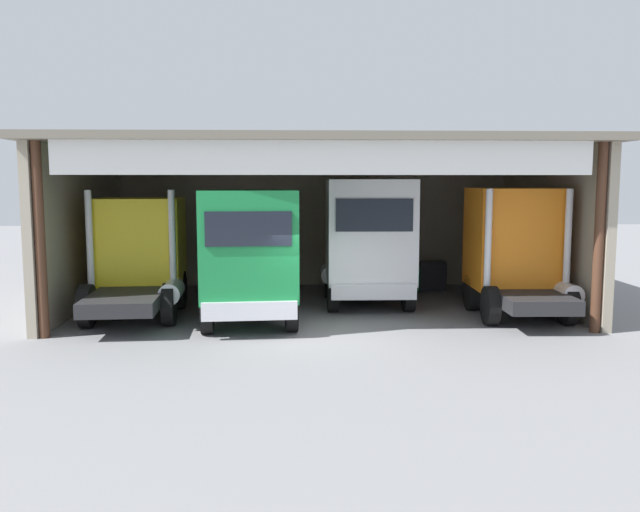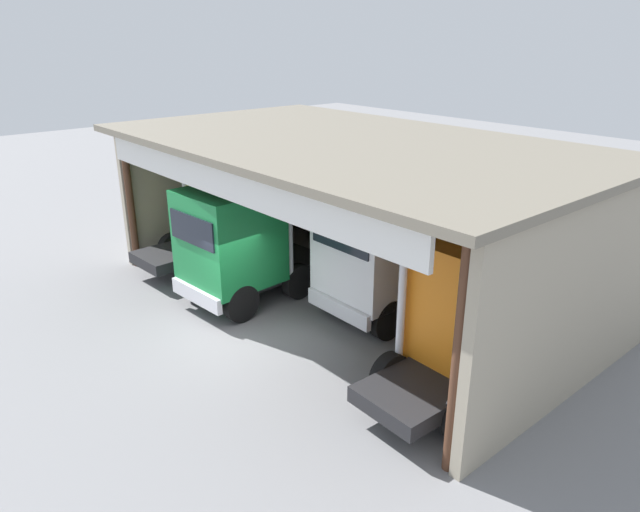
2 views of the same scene
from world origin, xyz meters
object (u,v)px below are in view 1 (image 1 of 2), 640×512
Objects in this scene: truck_white_center_left_bay at (368,240)px; oil_drum at (415,278)px; truck_orange_center_bay at (516,249)px; truck_yellow_right_bay at (139,254)px; tool_cart at (432,276)px; truck_green_yard_outside at (248,255)px.

oil_drum is (2.00, 3.00, -1.58)m from truck_white_center_left_bay.
truck_orange_center_bay is 4.95m from oil_drum.
truck_yellow_right_bay reaches higher than oil_drum.
truck_orange_center_bay is at bearing 162.94° from truck_white_center_left_bay.
truck_yellow_right_bay is 6.62m from truck_white_center_left_bay.
oil_drum is at bearing -123.00° from truck_white_center_left_bay.
tool_cart is at bearing -9.61° from oil_drum.
truck_green_yard_outside is 8.10m from tool_cart.
truck_yellow_right_bay is at bearing -155.98° from oil_drum.
truck_green_yard_outside reaches higher than oil_drum.
tool_cart is (9.13, 3.72, -1.21)m from truck_yellow_right_bay.
truck_white_center_left_bay is 5.38× the size of oil_drum.
oil_drum is 0.57m from tool_cart.
truck_white_center_left_bay reaches higher than truck_yellow_right_bay.
truck_orange_center_bay reaches higher than truck_green_yard_outside.
truck_white_center_left_bay is at bearing 163.84° from truck_orange_center_bay.
truck_white_center_left_bay reaches higher than truck_orange_center_bay.
truck_yellow_right_bay is at bearing -30.75° from truck_green_yard_outside.
truck_green_yard_outside is 1.13× the size of truck_orange_center_bay.
truck_green_yard_outside is 7.49m from truck_orange_center_bay.
oil_drum is (5.39, 5.43, -1.45)m from truck_green_yard_outside.
oil_drum is at bearing -138.66° from truck_green_yard_outside.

